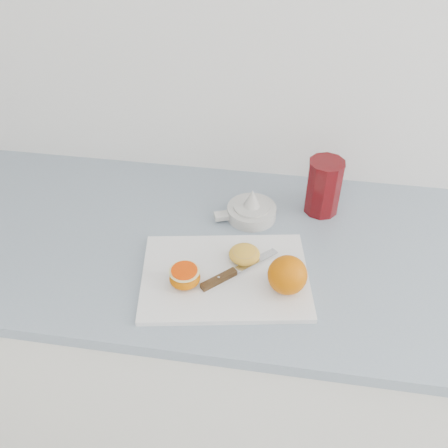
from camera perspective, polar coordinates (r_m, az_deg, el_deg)
name	(u,v)px	position (r m, az deg, el deg)	size (l,w,h in m)	color
counter	(263,359)	(1.50, 4.48, -15.18)	(2.53, 0.64, 0.89)	white
cutting_board	(225,276)	(1.08, 0.13, -6.01)	(0.36, 0.25, 0.01)	white
whole_orange	(287,275)	(1.03, 7.26, -5.81)	(0.08, 0.08, 0.08)	#D06200
half_orange	(185,277)	(1.05, -4.51, -6.04)	(0.07, 0.07, 0.04)	#D06200
squeezed_shell	(244,254)	(1.10, 2.35, -3.45)	(0.07, 0.07, 0.03)	gold
paring_knife	(226,276)	(1.07, 0.18, -5.95)	(0.15, 0.15, 0.01)	#412F16
citrus_juicer	(251,210)	(1.23, 3.12, 1.62)	(0.15, 0.12, 0.08)	silver
red_tumbler	(323,188)	(1.25, 11.29, 4.00)	(0.09, 0.09, 0.14)	#5D0A0E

